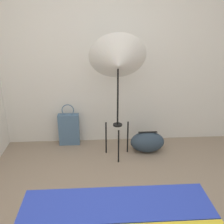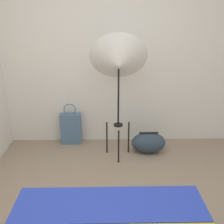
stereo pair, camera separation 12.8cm
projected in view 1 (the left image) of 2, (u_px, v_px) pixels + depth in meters
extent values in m
cube|color=silver|center=(102.00, 55.00, 3.62)|extent=(8.00, 0.05, 2.60)
cube|color=#283DAD|center=(117.00, 205.00, 2.06)|extent=(1.49, 0.42, 0.04)
cylinder|color=black|center=(119.00, 147.00, 3.37)|extent=(0.02, 0.02, 0.46)
cylinder|color=black|center=(106.00, 138.00, 3.60)|extent=(0.02, 0.02, 0.46)
cylinder|color=black|center=(128.00, 137.00, 3.62)|extent=(0.02, 0.02, 0.46)
cylinder|color=black|center=(118.00, 125.00, 3.45)|extent=(0.12, 0.12, 0.02)
cylinder|color=black|center=(118.00, 95.00, 3.30)|extent=(0.02, 0.02, 0.83)
cone|color=white|center=(118.00, 61.00, 3.15)|extent=(0.71, 0.53, 0.70)
cube|color=slate|center=(69.00, 129.00, 3.85)|extent=(0.30, 0.11, 0.47)
torus|color=slate|center=(68.00, 110.00, 3.74)|extent=(0.18, 0.01, 0.18)
ellipsoid|color=#2D3D4C|center=(147.00, 142.00, 3.67)|extent=(0.47, 0.29, 0.29)
cube|color=black|center=(148.00, 132.00, 3.62)|extent=(0.26, 0.04, 0.01)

